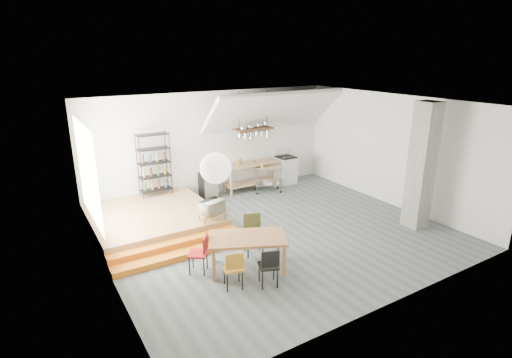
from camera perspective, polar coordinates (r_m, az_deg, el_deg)
floor at (r=10.06m, az=2.97°, el=-7.65°), size 8.00×8.00×0.00m
wall_back at (r=12.44m, az=-6.06°, el=5.03°), size 8.00×0.04×3.20m
wall_left at (r=8.04m, az=-21.16°, el=-3.19°), size 0.04×7.00×3.20m
wall_right at (r=12.14m, az=18.93°, el=3.86°), size 0.04×7.00×3.20m
ceiling at (r=9.16m, az=3.29°, el=10.75°), size 8.00×7.00×0.02m
slope_ceiling at (r=12.63m, az=2.49°, el=9.69°), size 4.40×1.44×1.32m
window_pane at (r=9.40m, az=-22.94°, el=0.82°), size 0.02×2.50×2.20m
platform at (r=10.67m, az=-14.51°, el=-5.52°), size 3.00×3.00×0.40m
step_lower at (r=9.04m, az=-10.66°, el=-10.57°), size 3.00×0.35×0.13m
step_upper at (r=9.31m, az=-11.47°, el=-9.30°), size 3.00×0.35×0.27m
concrete_column at (r=10.72m, az=22.58°, el=1.70°), size 0.50×0.50×3.20m
kitchen_counter at (r=12.88m, az=-0.83°, el=1.09°), size 1.80×0.60×0.91m
stove at (r=13.66m, az=4.22°, el=1.38°), size 0.60×0.60×1.18m
pot_rack at (r=12.39m, az=-0.21°, el=6.85°), size 1.20×0.50×1.43m
wire_shelving at (r=11.53m, az=-14.36°, el=2.17°), size 0.88×0.38×1.80m
microwave_shelf at (r=9.80m, az=-6.29°, el=-4.95°), size 0.60×0.40×0.16m
paper_lantern at (r=7.60m, az=-5.79°, el=1.55°), size 0.60×0.60×0.60m
dining_table at (r=8.19m, az=-1.21°, el=-8.76°), size 1.76×1.44×0.73m
chair_mustard at (r=7.65m, az=-3.20°, el=-12.39°), size 0.45×0.45×0.79m
chair_black at (r=7.70m, az=1.89°, el=-12.08°), size 0.47×0.47×0.80m
chair_olive at (r=8.88m, az=-0.44°, el=-7.36°), size 0.52×0.52×0.91m
chair_red at (r=8.23m, az=-7.87°, el=-10.13°), size 0.52×0.52×0.81m
rolling_cart at (r=12.73m, az=1.69°, el=0.46°), size 0.94×0.72×0.83m
mini_fridge at (r=12.34m, az=-6.84°, el=-0.90°), size 0.46×0.46×0.79m
microwave at (r=9.73m, az=-6.32°, el=-3.98°), size 0.67×0.55×0.32m
bowl at (r=12.82m, az=-0.23°, el=2.44°), size 0.23×0.23×0.05m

